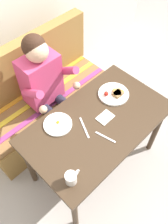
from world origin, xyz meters
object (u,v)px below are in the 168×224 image
at_px(table, 97,128).
at_px(person, 46,85).
at_px(coffee_mug, 71,178).
at_px(couch, 43,102).
at_px(napkin, 105,117).
at_px(plate_breakfast, 114,94).
at_px(knife, 84,128).
at_px(plate_eggs, 58,124).
at_px(fork, 105,137).

relative_size(table, person, 0.99).
xyz_separation_m(person, coffee_mug, (-0.44, -0.80, 0.04)).
xyz_separation_m(couch, coffee_mug, (-0.47, -0.97, 0.45)).
bearing_deg(napkin, couch, 95.57).
bearing_deg(plate_breakfast, couch, 114.88).
xyz_separation_m(plate_breakfast, knife, (-0.42, -0.06, -0.01)).
bearing_deg(coffee_mug, person, 61.11).
xyz_separation_m(coffee_mug, napkin, (0.55, 0.19, -0.05)).
relative_size(table, coffee_mug, 10.17).
xyz_separation_m(person, knife, (-0.08, -0.56, -0.01)).
distance_m(plate_breakfast, plate_eggs, 0.56).
xyz_separation_m(couch, plate_eggs, (-0.24, -0.56, 0.41)).
xyz_separation_m(couch, plate_breakfast, (0.31, -0.67, 0.41)).
bearing_deg(knife, coffee_mug, -121.10).
distance_m(table, knife, 0.14).
bearing_deg(plate_eggs, couch, 67.00).
bearing_deg(fork, knife, 93.47).
height_order(table, couch, couch).
xyz_separation_m(napkin, knife, (-0.19, 0.05, -0.00)).
bearing_deg(coffee_mug, plate_breakfast, 21.02).
bearing_deg(fork, couch, 72.89).
xyz_separation_m(plate_breakfast, fork, (-0.37, -0.24, -0.01)).
distance_m(couch, plate_eggs, 0.74).
height_order(person, coffee_mug, person).
bearing_deg(plate_eggs, person, 62.29).
distance_m(table, couch, 0.83).
relative_size(table, fork, 7.06).
bearing_deg(plate_eggs, coffee_mug, -119.98).
height_order(plate_eggs, fork, plate_eggs).
bearing_deg(plate_eggs, napkin, -34.35).
xyz_separation_m(table, coffee_mug, (-0.47, -0.21, 0.13)).
relative_size(plate_breakfast, coffee_mug, 2.24).
bearing_deg(table, plate_eggs, 140.06).
xyz_separation_m(couch, person, (-0.03, -0.17, 0.41)).
relative_size(couch, plate_eggs, 6.38).
bearing_deg(coffee_mug, napkin, 19.20).
distance_m(plate_eggs, napkin, 0.38).
bearing_deg(napkin, plate_eggs, 145.65).
relative_size(plate_eggs, fork, 1.33).
relative_size(coffee_mug, knife, 0.59).
xyz_separation_m(person, plate_breakfast, (0.35, -0.49, 0.00)).
relative_size(plate_breakfast, plate_eggs, 1.17).
xyz_separation_m(table, plate_eggs, (-0.24, 0.20, 0.09)).
bearing_deg(fork, person, 74.72).
bearing_deg(plate_breakfast, fork, -147.58).
bearing_deg(napkin, plate_breakfast, 25.14).
height_order(person, plate_eggs, person).
bearing_deg(plate_eggs, knife, -52.76).
xyz_separation_m(napkin, fork, (-0.14, -0.13, -0.00)).
bearing_deg(knife, person, 107.39).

